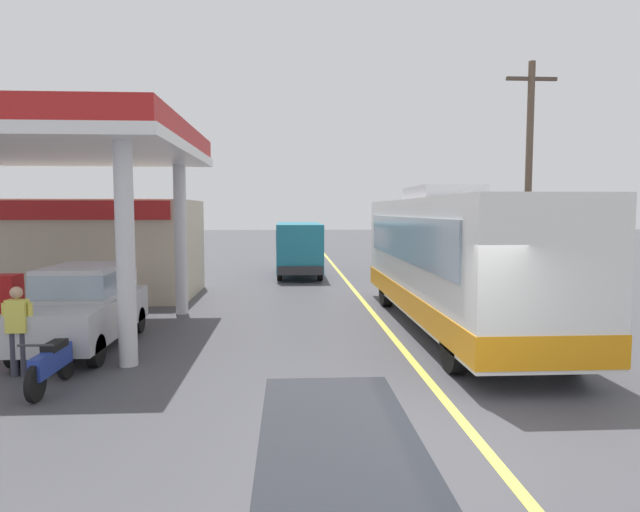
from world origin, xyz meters
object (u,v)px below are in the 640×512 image
object	(u,v)px
car_at_pump	(85,302)
pedestrian_near_pump	(18,326)
pedestrian_by_shop	(127,282)
minibus_opposing_lane	(299,244)
motorcycle_parked_forecourt	(52,364)
coach_bus_main	(452,262)

from	to	relation	value
car_at_pump	pedestrian_near_pump	size ratio (longest dim) A/B	2.53
car_at_pump	pedestrian_by_shop	size ratio (longest dim) A/B	2.53
pedestrian_near_pump	pedestrian_by_shop	world-z (taller)	same
minibus_opposing_lane	motorcycle_parked_forecourt	bearing A→B (deg)	-105.40
coach_bus_main	pedestrian_by_shop	distance (m)	9.30
car_at_pump	motorcycle_parked_forecourt	world-z (taller)	car_at_pump
minibus_opposing_lane	pedestrian_near_pump	size ratio (longest dim) A/B	3.69
coach_bus_main	car_at_pump	xyz separation A→B (m)	(-8.70, -1.53, -0.71)
minibus_opposing_lane	pedestrian_by_shop	distance (m)	10.80
coach_bus_main	motorcycle_parked_forecourt	distance (m)	9.43
car_at_pump	pedestrian_near_pump	bearing A→B (deg)	-101.44
coach_bus_main	car_at_pump	bearing A→B (deg)	-170.02
motorcycle_parked_forecourt	coach_bus_main	bearing A→B (deg)	28.44
motorcycle_parked_forecourt	pedestrian_near_pump	bearing A→B (deg)	139.27
coach_bus_main	minibus_opposing_lane	size ratio (longest dim) A/B	1.80
coach_bus_main	pedestrian_by_shop	xyz separation A→B (m)	(-8.94, 2.46, -0.79)
pedestrian_by_shop	minibus_opposing_lane	bearing A→B (deg)	61.03
motorcycle_parked_forecourt	pedestrian_by_shop	bearing A→B (deg)	95.97
car_at_pump	motorcycle_parked_forecourt	bearing A→B (deg)	-80.59
pedestrian_by_shop	pedestrian_near_pump	bearing A→B (deg)	-91.80
car_at_pump	coach_bus_main	bearing A→B (deg)	9.98
car_at_pump	pedestrian_by_shop	distance (m)	4.00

